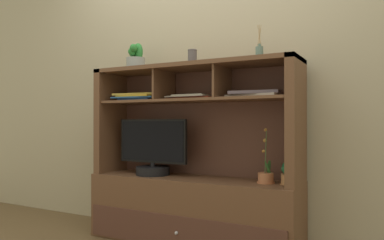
{
  "coord_description": "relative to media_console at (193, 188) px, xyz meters",
  "views": [
    {
      "loc": [
        1.3,
        -2.42,
        0.89
      ],
      "look_at": [
        0.0,
        0.0,
        0.9
      ],
      "focal_mm": 35.01,
      "sensor_mm": 36.0,
      "label": 1
    }
  ],
  "objects": [
    {
      "name": "back_wall",
      "position": [
        0.0,
        0.23,
        1.0
      ],
      "size": [
        6.0,
        0.02,
        2.8
      ],
      "primitive_type": "cube",
      "color": "#B7AB89",
      "rests_on": "ground"
    },
    {
      "name": "media_console",
      "position": [
        0.0,
        0.0,
        0.0
      ],
      "size": [
        1.57,
        0.45,
        1.31
      ],
      "color": "brown",
      "rests_on": "ground"
    },
    {
      "name": "tv_monitor",
      "position": [
        -0.33,
        -0.04,
        0.25
      ],
      "size": [
        0.59,
        0.26,
        0.43
      ],
      "color": "black",
      "rests_on": "media_console"
    },
    {
      "name": "potted_orchid",
      "position": [
        0.55,
        -0.0,
        0.12
      ],
      "size": [
        0.12,
        0.12,
        0.36
      ],
      "color": "#BA6F46",
      "rests_on": "media_console"
    },
    {
      "name": "potted_fern",
      "position": [
        0.71,
        0.02,
        0.16
      ],
      "size": [
        0.11,
        0.12,
        0.18
      ],
      "color": "#B57A47",
      "rests_on": "media_console"
    },
    {
      "name": "magazine_stack_left",
      "position": [
        -0.47,
        -0.03,
        0.68
      ],
      "size": [
        0.39,
        0.27,
        0.06
      ],
      "color": "#2A4C89",
      "rests_on": "media_console"
    },
    {
      "name": "magazine_stack_centre",
      "position": [
        -0.02,
        0.03,
        0.67
      ],
      "size": [
        0.39,
        0.25,
        0.04
      ],
      "color": "#9C3925",
      "rests_on": "media_console"
    },
    {
      "name": "magazine_stack_right",
      "position": [
        0.47,
        0.02,
        0.67
      ],
      "size": [
        0.39,
        0.24,
        0.04
      ],
      "color": "beige",
      "rests_on": "media_console"
    },
    {
      "name": "diffuser_bottle",
      "position": [
        0.51,
        -0.0,
        0.95
      ],
      "size": [
        0.05,
        0.05,
        0.23
      ],
      "color": "slate",
      "rests_on": "media_console"
    },
    {
      "name": "potted_succulent",
      "position": [
        -0.51,
        -0.01,
        0.99
      ],
      "size": [
        0.17,
        0.17,
        0.21
      ],
      "color": "gray",
      "rests_on": "media_console"
    },
    {
      "name": "ceramic_vase",
      "position": [
        0.0,
        -0.0,
        0.96
      ],
      "size": [
        0.07,
        0.07,
        0.11
      ],
      "color": "#565152",
      "rests_on": "media_console"
    }
  ]
}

